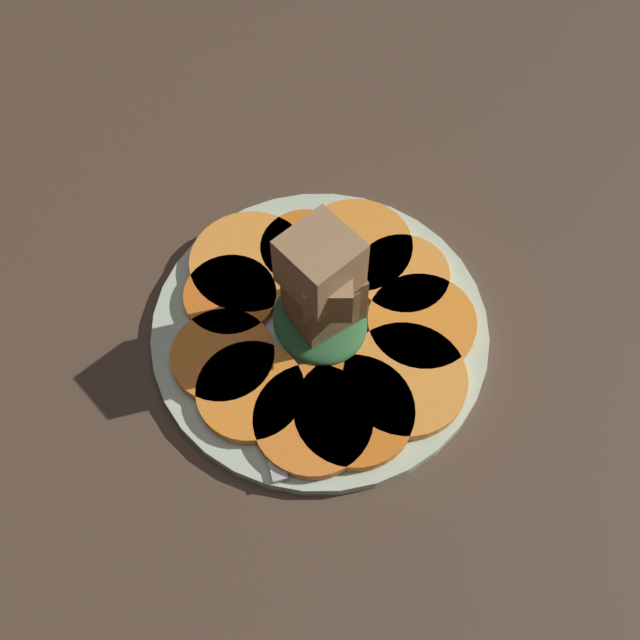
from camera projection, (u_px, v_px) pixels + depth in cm
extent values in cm
cube|color=#4C3828|center=(320.00, 339.00, 62.67)|extent=(120.00, 120.00, 2.00)
cylinder|color=beige|center=(320.00, 330.00, 61.37)|extent=(25.71, 25.71, 1.00)
cylinder|color=white|center=(320.00, 330.00, 61.32)|extent=(20.57, 20.57, 1.00)
cylinder|color=orange|center=(422.00, 322.00, 60.56)|extent=(8.27, 8.27, 0.81)
cylinder|color=orange|center=(403.00, 275.00, 62.65)|extent=(7.26, 7.26, 0.81)
cylinder|color=orange|center=(356.00, 246.00, 63.98)|extent=(8.98, 8.98, 0.81)
cylinder|color=orange|center=(306.00, 249.00, 63.87)|extent=(7.29, 7.29, 0.81)
cylinder|color=orange|center=(250.00, 263.00, 63.22)|extent=(9.51, 9.51, 0.81)
cylinder|color=orange|center=(230.00, 296.00, 61.70)|extent=(7.17, 7.17, 0.81)
cylinder|color=orange|center=(223.00, 356.00, 59.15)|extent=(7.69, 7.69, 0.81)
cylinder|color=orange|center=(250.00, 391.00, 57.75)|extent=(7.87, 7.87, 0.81)
cylinder|color=orange|center=(313.00, 420.00, 56.66)|extent=(8.57, 8.57, 0.81)
cylinder|color=orange|center=(354.00, 411.00, 56.99)|extent=(8.69, 8.69, 0.81)
cylinder|color=orange|center=(405.00, 379.00, 58.21)|extent=(9.12, 9.12, 0.81)
ellipsoid|color=#2D6033|center=(320.00, 320.00, 60.04)|extent=(7.68, 6.91, 1.85)
cube|color=brown|center=(325.00, 296.00, 57.61)|extent=(4.42, 4.42, 4.10)
cube|color=brown|center=(323.00, 288.00, 57.59)|extent=(4.99, 4.99, 4.73)
cube|color=#9E754C|center=(331.00, 288.00, 54.47)|extent=(4.52, 4.52, 3.34)
cube|color=#9E754C|center=(322.00, 266.00, 53.18)|extent=(5.50, 5.50, 4.56)
cube|color=#B2B2B7|center=(260.00, 402.00, 57.56)|extent=(12.04, 3.83, 0.40)
cube|color=#B2B2B7|center=(240.00, 323.00, 60.77)|extent=(1.96, 2.58, 0.40)
cube|color=#B2B2B7|center=(218.00, 292.00, 62.12)|extent=(4.71, 1.39, 0.40)
cube|color=#B2B2B7|center=(227.00, 290.00, 62.21)|extent=(4.71, 1.39, 0.40)
cube|color=#B2B2B7|center=(235.00, 288.00, 62.30)|extent=(4.71, 1.39, 0.40)
cube|color=#B2B2B7|center=(243.00, 286.00, 62.38)|extent=(4.71, 1.39, 0.40)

